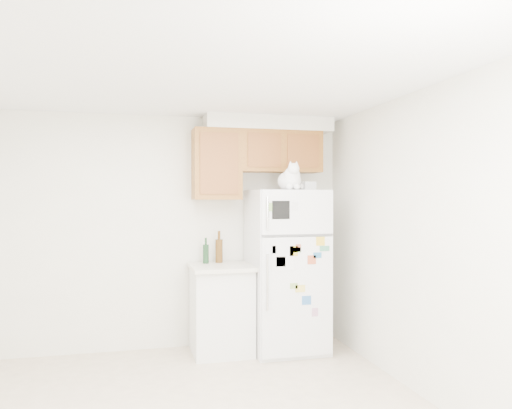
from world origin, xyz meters
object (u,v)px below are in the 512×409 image
object	(u,v)px
cat	(290,179)
bottle_green	(206,251)
bottle_amber	(219,247)
storage_box_back	(291,186)
storage_box_front	(308,186)
base_counter	(221,309)
refrigerator	(287,270)

from	to	relation	value
cat	bottle_green	size ratio (longest dim) A/B	1.54
bottle_amber	storage_box_back	bearing A→B (deg)	-9.51
storage_box_front	bottle_green	size ratio (longest dim) A/B	0.55
storage_box_front	bottle_green	bearing A→B (deg)	147.83
base_counter	storage_box_back	xyz separation A→B (m)	(0.78, 0.06, 1.29)
base_counter	bottle_green	size ratio (longest dim) A/B	3.36
storage_box_front	bottle_green	world-z (taller)	storage_box_front
storage_box_back	bottle_amber	bearing A→B (deg)	161.76
refrigerator	bottle_green	bearing A→B (deg)	164.37
base_counter	bottle_green	bearing A→B (deg)	131.34
cat	storage_box_front	bearing A→B (deg)	30.47
storage_box_back	bottle_green	world-z (taller)	storage_box_back
refrigerator	cat	world-z (taller)	cat
refrigerator	storage_box_back	xyz separation A→B (m)	(0.09, 0.13, 0.90)
storage_box_front	bottle_green	distance (m)	1.28
base_counter	cat	bearing A→B (deg)	-19.11
storage_box_back	storage_box_front	bearing A→B (deg)	-56.91
refrigerator	storage_box_back	size ratio (longest dim) A/B	9.44
cat	storage_box_front	distance (m)	0.28
storage_box_back	bottle_green	bearing A→B (deg)	165.15
bottle_green	base_counter	bearing A→B (deg)	-48.66
storage_box_back	bottle_amber	distance (m)	1.02
refrigerator	bottle_amber	size ratio (longest dim) A/B	4.96
base_counter	bottle_amber	size ratio (longest dim) A/B	2.68
base_counter	storage_box_front	world-z (taller)	storage_box_front
cat	storage_box_back	bearing A→B (deg)	71.26
refrigerator	bottle_amber	bearing A→B (deg)	158.93
cat	base_counter	bearing A→B (deg)	160.89
bottle_green	bottle_amber	world-z (taller)	bottle_amber
refrigerator	bottle_green	world-z (taller)	refrigerator
bottle_green	storage_box_front	bearing A→B (deg)	-13.48
base_counter	bottle_green	distance (m)	0.63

